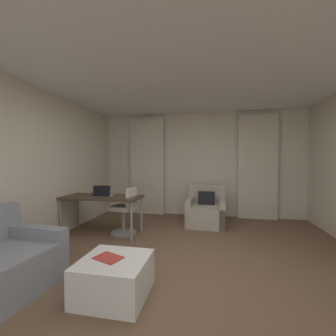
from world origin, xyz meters
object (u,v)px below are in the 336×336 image
at_px(desk_chair, 125,213).
at_px(coffee_table, 114,277).
at_px(desk, 102,199).
at_px(magazine_open, 108,258).
at_px(armchair, 206,212).
at_px(laptop, 103,194).

height_order(desk_chair, coffee_table, desk_chair).
relative_size(desk, magazine_open, 4.48).
bearing_deg(magazine_open, armchair, 71.52).
height_order(desk_chair, laptop, laptop).
relative_size(desk_chair, magazine_open, 2.64).
distance_m(laptop, coffee_table, 2.07).
xyz_separation_m(laptop, magazine_open, (0.95, -1.71, -0.37)).
bearing_deg(magazine_open, desk_chair, 106.98).
bearing_deg(armchair, magazine_open, -108.48).
bearing_deg(desk, laptop, -50.00).
height_order(desk, magazine_open, desk).
relative_size(armchair, desk, 0.60).
bearing_deg(coffee_table, magazine_open, -178.86).
distance_m(armchair, laptop, 2.22).
bearing_deg(magazine_open, desk, 119.59).
bearing_deg(magazine_open, coffee_table, 1.14).
xyz_separation_m(desk_chair, magazine_open, (0.56, -1.85, -0.00)).
relative_size(laptop, magazine_open, 1.04).
bearing_deg(magazine_open, laptop, 119.09).
distance_m(desk, coffee_table, 2.14).
bearing_deg(coffee_table, laptop, 120.76).
bearing_deg(desk_chair, magazine_open, -73.02).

